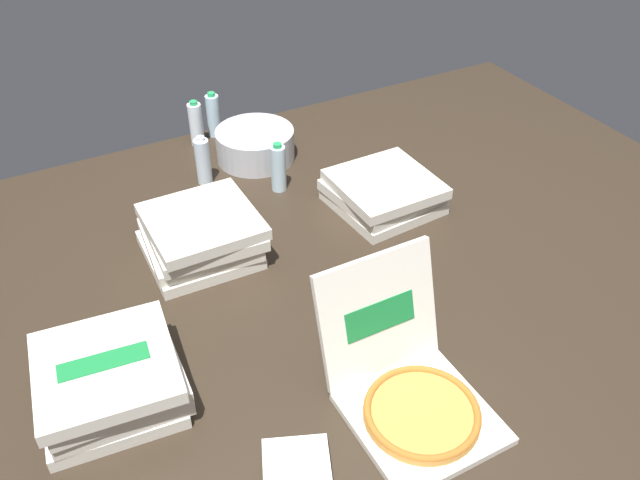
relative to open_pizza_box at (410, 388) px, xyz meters
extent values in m
cube|color=#2D2319|center=(0.07, 0.48, -0.08)|extent=(3.20, 2.40, 0.02)
cube|color=silver|center=(0.00, -0.06, -0.06)|extent=(0.35, 0.35, 0.02)
cylinder|color=#C6893D|center=(0.00, -0.06, -0.04)|extent=(0.30, 0.30, 0.02)
torus|color=#A96324|center=(0.00, -0.06, -0.03)|extent=(0.30, 0.30, 0.02)
cube|color=silver|center=(0.00, 0.16, 0.12)|extent=(0.35, 0.12, 0.34)
cube|color=#197A38|center=(0.00, 0.15, 0.12)|extent=(0.21, 0.03, 0.08)
cube|color=silver|center=(0.44, 0.81, -0.05)|extent=(0.37, 0.37, 0.04)
cube|color=#197A38|center=(0.44, 0.81, -0.03)|extent=(0.23, 0.08, 0.00)
cube|color=silver|center=(0.44, 0.82, -0.01)|extent=(0.38, 0.38, 0.04)
cube|color=silver|center=(0.44, 0.80, 0.03)|extent=(0.35, 0.35, 0.04)
cube|color=silver|center=(-0.68, 0.39, -0.05)|extent=(0.38, 0.38, 0.04)
cube|color=#197A38|center=(-0.68, 0.39, -0.03)|extent=(0.23, 0.08, 0.00)
cube|color=silver|center=(-0.67, 0.39, -0.01)|extent=(0.37, 0.37, 0.04)
cube|color=#197A38|center=(-0.67, 0.39, 0.01)|extent=(0.23, 0.08, 0.00)
cube|color=silver|center=(-0.67, 0.39, 0.03)|extent=(0.37, 0.37, 0.04)
cube|color=silver|center=(-0.68, 0.37, 0.07)|extent=(0.38, 0.38, 0.04)
cube|color=#197A38|center=(-0.68, 0.37, 0.09)|extent=(0.23, 0.09, 0.00)
cube|color=silver|center=(-0.26, 0.86, -0.05)|extent=(0.36, 0.36, 0.04)
cube|color=#197A38|center=(-0.26, 0.86, -0.03)|extent=(0.23, 0.07, 0.00)
cube|color=silver|center=(-0.26, 0.86, -0.01)|extent=(0.38, 0.38, 0.04)
cube|color=#197A38|center=(-0.26, 0.86, 0.01)|extent=(0.23, 0.08, 0.00)
cube|color=silver|center=(-0.25, 0.85, 0.03)|extent=(0.37, 0.37, 0.04)
cube|color=#197A38|center=(-0.25, 0.85, 0.05)|extent=(0.23, 0.07, 0.00)
cube|color=silver|center=(-0.25, 0.85, 0.07)|extent=(0.35, 0.35, 0.04)
cylinder|color=#B7BABF|center=(0.16, 1.35, 0.00)|extent=(0.32, 0.32, 0.13)
cylinder|color=silver|center=(-0.09, 1.28, 0.02)|extent=(0.06, 0.06, 0.18)
cylinder|color=white|center=(-0.09, 1.28, 0.12)|extent=(0.03, 0.03, 0.02)
cylinder|color=white|center=(-0.01, 1.58, 0.02)|extent=(0.06, 0.06, 0.18)
cylinder|color=#239951|center=(-0.01, 1.58, 0.12)|extent=(0.03, 0.03, 0.02)
cylinder|color=silver|center=(0.09, 1.62, 0.02)|extent=(0.06, 0.06, 0.18)
cylinder|color=#239951|center=(0.09, 1.62, 0.12)|extent=(0.03, 0.03, 0.02)
cylinder|color=silver|center=(0.15, 1.10, 0.02)|extent=(0.06, 0.06, 0.18)
cylinder|color=#239951|center=(0.15, 1.10, 0.12)|extent=(0.03, 0.03, 0.02)
cube|color=white|center=(-0.36, -0.06, -0.04)|extent=(0.21, 0.21, 0.06)
camera|label=1|loc=(-0.74, -0.88, 1.35)|focal=37.30mm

